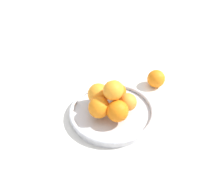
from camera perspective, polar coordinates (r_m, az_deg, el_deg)
name	(u,v)px	position (r m, az deg, el deg)	size (l,w,h in m)	color
ground_plane	(112,115)	(0.85, 0.00, -5.13)	(4.00, 4.00, 0.00)	silver
fruit_bowl	(112,111)	(0.84, 0.00, -4.33)	(0.32, 0.32, 0.03)	silver
orange_pile	(111,99)	(0.79, -0.35, -0.99)	(0.18, 0.19, 0.13)	orange
stray_orange	(156,79)	(0.98, 11.44, 4.21)	(0.08, 0.08, 0.08)	orange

